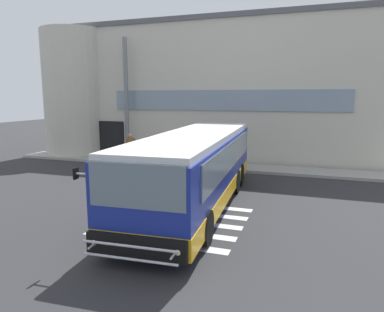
% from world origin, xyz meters
% --- Properties ---
extents(ground_plane, '(80.00, 90.00, 0.02)m').
position_xyz_m(ground_plane, '(0.00, 0.00, -0.01)').
color(ground_plane, '#2B2B2D').
rests_on(ground_plane, ground).
extents(bay_paint_stripes, '(4.40, 3.96, 0.01)m').
position_xyz_m(bay_paint_stripes, '(2.00, -4.20, 0.00)').
color(bay_paint_stripes, silver).
rests_on(bay_paint_stripes, ground).
extents(terminal_building, '(21.95, 13.80, 8.73)m').
position_xyz_m(terminal_building, '(-0.69, 11.60, 4.36)').
color(terminal_building, beige).
rests_on(terminal_building, ground).
extents(boarding_curb, '(24.15, 2.00, 0.15)m').
position_xyz_m(boarding_curb, '(0.00, 4.80, 0.07)').
color(boarding_curb, '#9E9B93').
rests_on(boarding_curb, ground).
extents(entry_support_column, '(0.28, 0.28, 7.45)m').
position_xyz_m(entry_support_column, '(-5.08, 5.40, 3.87)').
color(entry_support_column, slate).
rests_on(entry_support_column, boarding_curb).
extents(bus_main_foreground, '(3.24, 11.18, 2.70)m').
position_xyz_m(bus_main_foreground, '(2.07, -2.40, 1.33)').
color(bus_main_foreground, navy).
rests_on(bus_main_foreground, ground).
extents(passenger_near_column, '(0.46, 0.42, 1.68)m').
position_xyz_m(passenger_near_column, '(-4.28, 4.32, 1.08)').
color(passenger_near_column, '#2D2D33').
rests_on(passenger_near_column, boarding_curb).
extents(passenger_by_doorway, '(0.52, 0.50, 1.68)m').
position_xyz_m(passenger_by_doorway, '(-3.20, 4.55, 1.11)').
color(passenger_by_doorway, '#1E2338').
rests_on(passenger_by_doorway, boarding_curb).
extents(passenger_at_curb_edge, '(0.53, 0.38, 1.68)m').
position_xyz_m(passenger_at_curb_edge, '(-2.04, 4.70, 1.08)').
color(passenger_at_curb_edge, '#4C4233').
rests_on(passenger_at_curb_edge, boarding_curb).
extents(safety_bollard_yellow, '(0.18, 0.18, 0.90)m').
position_xyz_m(safety_bollard_yellow, '(-0.47, 3.60, 0.45)').
color(safety_bollard_yellow, yellow).
rests_on(safety_bollard_yellow, ground).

